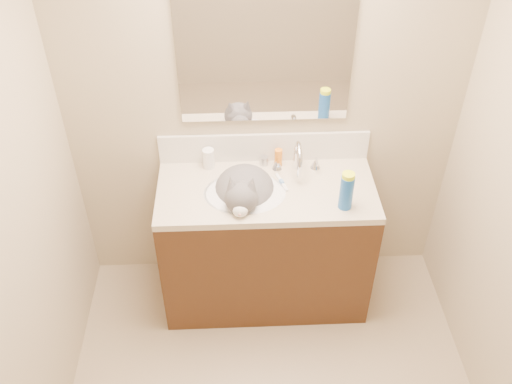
{
  "coord_description": "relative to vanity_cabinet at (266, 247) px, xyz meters",
  "views": [
    {
      "loc": [
        -0.16,
        -1.42,
        2.85
      ],
      "look_at": [
        -0.06,
        0.92,
        0.88
      ],
      "focal_mm": 40.0,
      "sensor_mm": 36.0,
      "label": 1
    }
  ],
  "objects": [
    {
      "name": "spray_can",
      "position": [
        0.4,
        -0.17,
        0.55
      ],
      "size": [
        0.08,
        0.08,
        0.2
      ],
      "primitive_type": "cylinder",
      "rotation": [
        0.0,
        0.0,
        -0.14
      ],
      "color": "blue",
      "rests_on": "counter_slab"
    },
    {
      "name": "pill_label",
      "position": [
        -0.32,
        0.21,
        0.49
      ],
      "size": [
        0.07,
        0.07,
        0.04
      ],
      "primitive_type": "cylinder",
      "rotation": [
        0.0,
        0.0,
        0.26
      ],
      "color": "#E94E26",
      "rests_on": "pill_bottle"
    },
    {
      "name": "mirror",
      "position": [
        0.0,
        0.26,
        1.13
      ],
      "size": [
        0.9,
        0.02,
        0.8
      ],
      "primitive_type": "cube",
      "color": "white",
      "rests_on": "room_shell"
    },
    {
      "name": "toothbrush",
      "position": [
        0.09,
        0.04,
        0.46
      ],
      "size": [
        0.06,
        0.15,
        0.01
      ],
      "primitive_type": "cube",
      "rotation": [
        0.0,
        0.0,
        0.31
      ],
      "color": "white",
      "rests_on": "counter_slab"
    },
    {
      "name": "spray_cap",
      "position": [
        0.4,
        -0.17,
        0.65
      ],
      "size": [
        0.07,
        0.07,
        0.04
      ],
      "primitive_type": "cylinder",
      "rotation": [
        0.0,
        0.0,
        -0.14
      ],
      "color": "#E8FF1A",
      "rests_on": "spray_can"
    },
    {
      "name": "pill_bottle",
      "position": [
        -0.32,
        0.21,
        0.51
      ],
      "size": [
        0.08,
        0.08,
        0.12
      ],
      "primitive_type": "cylinder",
      "rotation": [
        0.0,
        0.0,
        0.26
      ],
      "color": "white",
      "rests_on": "counter_slab"
    },
    {
      "name": "silver_jar",
      "position": [
        -0.0,
        0.22,
        0.48
      ],
      "size": [
        0.06,
        0.06,
        0.05
      ],
      "primitive_type": "cylinder",
      "rotation": [
        0.0,
        0.0,
        0.29
      ],
      "color": "#B7B7BC",
      "rests_on": "counter_slab"
    },
    {
      "name": "room_shell",
      "position": [
        0.0,
        -0.97,
        1.08
      ],
      "size": [
        2.24,
        2.54,
        2.52
      ],
      "color": "tan",
      "rests_on": "ground"
    },
    {
      "name": "amber_bottle",
      "position": [
        0.08,
        0.21,
        0.5
      ],
      "size": [
        0.05,
        0.05,
        0.11
      ],
      "primitive_type": "cylinder",
      "rotation": [
        0.0,
        0.0,
        0.28
      ],
      "color": "orange",
      "rests_on": "counter_slab"
    },
    {
      "name": "counter_slab",
      "position": [
        0.0,
        0.0,
        0.43
      ],
      "size": [
        1.2,
        0.55,
        0.04
      ],
      "primitive_type": "cube",
      "color": "beige",
      "rests_on": "vanity_cabinet"
    },
    {
      "name": "vanity_cabinet",
      "position": [
        0.0,
        0.0,
        0.0
      ],
      "size": [
        1.2,
        0.55,
        0.82
      ],
      "primitive_type": "cube",
      "color": "#3F2311",
      "rests_on": "ground"
    },
    {
      "name": "cat",
      "position": [
        -0.12,
        -0.01,
        0.44
      ],
      "size": [
        0.38,
        0.49,
        0.35
      ],
      "rotation": [
        0.0,
        0.0,
        -0.12
      ],
      "color": "#545154",
      "rests_on": "basin"
    },
    {
      "name": "faucet",
      "position": [
        0.18,
        0.14,
        0.54
      ],
      "size": [
        0.28,
        0.2,
        0.21
      ],
      "color": "silver",
      "rests_on": "counter_slab"
    },
    {
      "name": "backsplash",
      "position": [
        0.0,
        0.26,
        0.54
      ],
      "size": [
        1.2,
        0.02,
        0.18
      ],
      "primitive_type": "cube",
      "color": "silver",
      "rests_on": "counter_slab"
    },
    {
      "name": "basin",
      "position": [
        -0.12,
        -0.03,
        0.38
      ],
      "size": [
        0.45,
        0.36,
        0.14
      ],
      "primitive_type": "ellipsoid",
      "color": "white",
      "rests_on": "vanity_cabinet"
    },
    {
      "name": "toothbrush_head",
      "position": [
        0.09,
        0.04,
        0.46
      ],
      "size": [
        0.03,
        0.04,
        0.02
      ],
      "primitive_type": "cube",
      "rotation": [
        0.0,
        0.0,
        0.31
      ],
      "color": "#6292D0",
      "rests_on": "counter_slab"
    }
  ]
}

